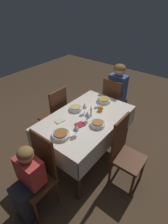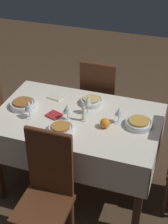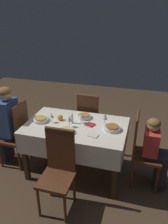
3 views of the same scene
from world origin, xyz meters
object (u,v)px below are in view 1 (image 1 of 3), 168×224
(bowl_east, at_px, (104,100))
(chair_north, at_px, (56,114))
(chair_east, at_px, (113,103))
(chair_west, at_px, (39,172))
(wine_glass_west, at_px, (76,128))
(bowl_north, at_px, (76,108))
(orange_fruit, at_px, (101,108))
(person_adult_denim, at_px, (118,93))
(bowl_west, at_px, (61,134))
(napkin_spare_side, at_px, (80,125))
(chair_south, at_px, (125,151))
(dining_table, at_px, (86,123))
(candle_centerpiece, at_px, (91,112))
(person_child_red, at_px, (27,182))
(wine_glass_south, at_px, (87,114))
(napkin_red_folded, at_px, (60,121))
(wine_glass_north, at_px, (85,106))
(wine_glass_east, at_px, (99,100))
(bowl_south, at_px, (97,124))

(bowl_east, bearing_deg, chair_north, 128.94)
(chair_east, relative_size, chair_west, 1.00)
(wine_glass_west, height_order, bowl_north, wine_glass_west)
(bowl_east, distance_m, orange_fruit, 0.27)
(bowl_north, bearing_deg, wine_glass_west, -138.71)
(orange_fruit, bearing_deg, person_adult_denim, 9.89)
(bowl_west, height_order, napkin_spare_side, bowl_west)
(chair_east, relative_size, chair_south, 1.00)
(wine_glass_west, xyz_separation_m, orange_fruit, (0.62, 0.06, -0.07))
(dining_table, bearing_deg, bowl_east, 3.45)
(wine_glass_west, bearing_deg, candle_centerpiece, 12.79)
(dining_table, xyz_separation_m, wine_glass_west, (-0.36, -0.13, 0.22))
(napkin_spare_side, bearing_deg, chair_west, 178.69)
(person_child_red, relative_size, candle_centerpiece, 6.22)
(wine_glass_south, height_order, napkin_red_folded, wine_glass_south)
(person_child_red, distance_m, bowl_east, 1.58)
(chair_west, relative_size, chair_north, 1.00)
(person_child_red, xyz_separation_m, orange_fruit, (1.31, -0.04, 0.27))
(person_child_red, height_order, napkin_spare_side, person_child_red)
(chair_south, relative_size, bowl_east, 4.69)
(dining_table, bearing_deg, bowl_west, -179.31)
(wine_glass_south, bearing_deg, napkin_red_folded, 128.92)
(wine_glass_north, height_order, napkin_spare_side, wine_glass_north)
(wine_glass_south, bearing_deg, wine_glass_east, 13.21)
(orange_fruit, relative_size, napkin_red_folded, 0.56)
(napkin_red_folded, bearing_deg, bowl_east, -13.18)
(person_adult_denim, distance_m, bowl_north, 1.01)
(candle_centerpiece, bearing_deg, chair_east, 7.13)
(bowl_west, relative_size, candle_centerpiece, 1.41)
(dining_table, bearing_deg, bowl_north, 78.00)
(chair_west, xyz_separation_m, chair_north, (0.90, 0.67, 0.00))
(dining_table, relative_size, chair_south, 1.33)
(bowl_east, height_order, napkin_red_folded, bowl_east)
(bowl_east, xyz_separation_m, wine_glass_south, (-0.56, -0.10, 0.08))
(bowl_south, relative_size, wine_glass_south, 1.33)
(bowl_east, bearing_deg, candle_centerpiece, -171.14)
(bowl_north, xyz_separation_m, candle_centerpiece, (0.02, -0.26, 0.03))
(chair_north, xyz_separation_m, chair_south, (-0.03, -1.27, 0.00))
(person_adult_denim, xyz_separation_m, napkin_red_folded, (-1.32, 0.15, 0.08))
(bowl_west, height_order, orange_fruit, orange_fruit)
(bowl_east, relative_size, candle_centerpiece, 1.36)
(chair_north, relative_size, candle_centerpiece, 6.39)
(person_child_red, relative_size, orange_fruit, 12.48)
(wine_glass_west, bearing_deg, dining_table, 20.33)
(person_child_red, distance_m, orange_fruit, 1.34)
(person_child_red, bearing_deg, orange_fruit, 88.33)
(chair_south, height_order, person_child_red, chair_south)
(person_child_red, bearing_deg, wine_glass_east, 92.30)
(bowl_west, bearing_deg, candle_centerpiece, -3.27)
(chair_west, distance_m, chair_south, 1.06)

